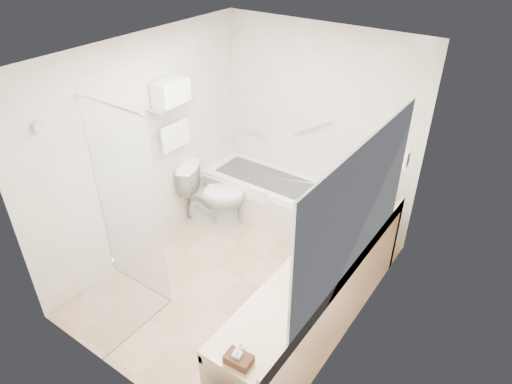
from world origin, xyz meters
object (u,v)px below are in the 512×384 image
Objects in this scene: bathtub at (266,196)px; amenity_basket at (239,359)px; vanity_counter at (319,281)px; water_bottle_left at (370,198)px; toilet at (214,195)px.

amenity_basket is at bearing -59.59° from bathtub.
bathtub is 2.09m from vanity_counter.
vanity_counter is 14.19× the size of amenity_basket.
water_bottle_left is (-0.03, 1.14, 0.29)m from vanity_counter.
toilet is 4.67× the size of water_bottle_left.
vanity_counter is at bearing -42.35° from bathtub.
vanity_counter is at bearing 91.14° from amenity_basket.
water_bottle_left reaches higher than toilet.
bathtub is 8.41× the size of amenity_basket.
toilet is 2.03m from water_bottle_left.
water_bottle_left is at bearing -105.19° from toilet.
vanity_counter is (1.52, -1.39, 0.36)m from bathtub.
amenity_basket is 1.08× the size of water_bottle_left.
bathtub is at bearing 137.65° from vanity_counter.
bathtub is at bearing -63.46° from toilet.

